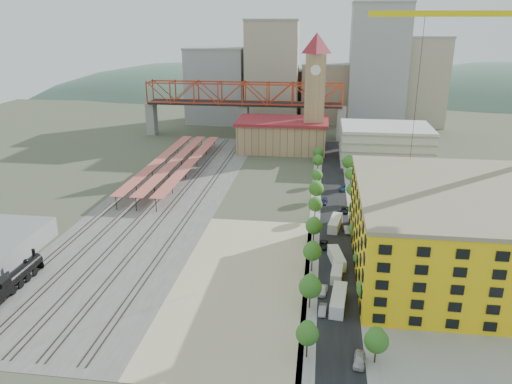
# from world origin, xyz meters

# --- Properties ---
(ground) EXTENTS (400.00, 400.00, 0.00)m
(ground) POSITION_xyz_m (0.00, 0.00, 0.00)
(ground) COLOR #474C38
(ground) RESTS_ON ground
(ballast_strip) EXTENTS (36.00, 165.00, 0.06)m
(ballast_strip) POSITION_xyz_m (-36.00, 17.50, 0.03)
(ballast_strip) COLOR #605E59
(ballast_strip) RESTS_ON ground
(dirt_lot) EXTENTS (28.00, 67.00, 0.06)m
(dirt_lot) POSITION_xyz_m (-4.00, -31.50, 0.03)
(dirt_lot) COLOR tan
(dirt_lot) RESTS_ON ground
(street_asphalt) EXTENTS (12.00, 170.00, 0.06)m
(street_asphalt) POSITION_xyz_m (16.00, 15.00, 0.03)
(street_asphalt) COLOR black
(street_asphalt) RESTS_ON ground
(sidewalk_west) EXTENTS (3.00, 170.00, 0.04)m
(sidewalk_west) POSITION_xyz_m (10.50, 15.00, 0.02)
(sidewalk_west) COLOR gray
(sidewalk_west) RESTS_ON ground
(sidewalk_east) EXTENTS (3.00, 170.00, 0.04)m
(sidewalk_east) POSITION_xyz_m (21.50, 15.00, 0.02)
(sidewalk_east) COLOR gray
(sidewalk_east) RESTS_ON ground
(construction_pad) EXTENTS (50.00, 90.00, 0.06)m
(construction_pad) POSITION_xyz_m (45.00, -20.00, 0.03)
(construction_pad) COLOR gray
(construction_pad) RESTS_ON ground
(rail_tracks) EXTENTS (26.56, 160.00, 0.18)m
(rail_tracks) POSITION_xyz_m (-37.80, 17.50, 0.15)
(rail_tracks) COLOR #382B23
(rail_tracks) RESTS_ON ground
(platform_canopies) EXTENTS (16.00, 80.00, 4.12)m
(platform_canopies) POSITION_xyz_m (-41.00, 45.00, 3.99)
(platform_canopies) COLOR #CA624E
(platform_canopies) RESTS_ON ground
(station_hall) EXTENTS (38.00, 24.00, 13.10)m
(station_hall) POSITION_xyz_m (-5.00, 82.00, 6.67)
(station_hall) COLOR tan
(station_hall) RESTS_ON ground
(clock_tower) EXTENTS (12.00, 12.00, 52.00)m
(clock_tower) POSITION_xyz_m (8.00, 79.99, 28.70)
(clock_tower) COLOR tan
(clock_tower) RESTS_ON ground
(parking_garage) EXTENTS (34.00, 26.00, 14.00)m
(parking_garage) POSITION_xyz_m (36.00, 70.00, 7.00)
(parking_garage) COLOR silver
(parking_garage) RESTS_ON ground
(truss_bridge) EXTENTS (94.00, 9.60, 25.60)m
(truss_bridge) POSITION_xyz_m (-25.00, 105.00, 18.86)
(truss_bridge) COLOR gray
(truss_bridge) RESTS_ON ground
(construction_building) EXTENTS (44.60, 50.60, 18.80)m
(construction_building) POSITION_xyz_m (42.00, -20.00, 9.41)
(construction_building) COLOR yellow
(construction_building) RESTS_ON ground
(street_trees) EXTENTS (15.40, 124.40, 8.00)m
(street_trees) POSITION_xyz_m (16.00, 5.00, 0.00)
(street_trees) COLOR #265E1C
(street_trees) RESTS_ON ground
(skyline) EXTENTS (133.00, 46.00, 60.00)m
(skyline) POSITION_xyz_m (7.47, 142.31, 22.81)
(skyline) COLOR #9EA0A3
(skyline) RESTS_ON ground
(distant_hills) EXTENTS (647.00, 264.00, 227.00)m
(distant_hills) POSITION_xyz_m (45.28, 260.00, -79.54)
(distant_hills) COLOR #4C6B59
(distant_hills) RESTS_ON ground
(locomotive) EXTENTS (2.96, 22.86, 5.72)m
(locomotive) POSITION_xyz_m (-50.00, -41.71, 2.13)
(locomotive) COLOR black
(locomotive) RESTS_ON ground
(site_trailer_a) EXTENTS (3.72, 10.33, 2.77)m
(site_trailer_a) POSITION_xyz_m (16.00, -38.72, 1.38)
(site_trailer_a) COLOR silver
(site_trailer_a) RESTS_ON ground
(site_trailer_b) EXTENTS (3.09, 8.83, 2.37)m
(site_trailer_b) POSITION_xyz_m (16.00, -26.77, 1.18)
(site_trailer_b) COLOR silver
(site_trailer_b) RESTS_ON ground
(site_trailer_c) EXTENTS (4.17, 9.65, 2.56)m
(site_trailer_c) POSITION_xyz_m (16.00, -20.41, 1.28)
(site_trailer_c) COLOR silver
(site_trailer_c) RESTS_ON ground
(site_trailer_d) EXTENTS (4.20, 10.12, 2.69)m
(site_trailer_d) POSITION_xyz_m (16.00, 0.03, 1.34)
(site_trailer_d) COLOR silver
(site_trailer_d) RESTS_ON ground
(car_0) EXTENTS (2.34, 4.44, 1.44)m
(car_0) POSITION_xyz_m (13.00, -34.48, 0.72)
(car_0) COLOR white
(car_0) RESTS_ON ground
(car_1) EXTENTS (1.73, 4.23, 1.36)m
(car_1) POSITION_xyz_m (13.00, -41.56, 0.68)
(car_1) COLOR gray
(car_1) RESTS_ON ground
(car_2) EXTENTS (2.40, 4.78, 1.30)m
(car_2) POSITION_xyz_m (13.00, -12.46, 0.65)
(car_2) COLOR black
(car_2) RESTS_ON ground
(car_3) EXTENTS (2.41, 4.68, 1.30)m
(car_3) POSITION_xyz_m (13.00, 18.15, 0.65)
(car_3) COLOR navy
(car_3) RESTS_ON ground
(car_4) EXTENTS (2.44, 4.80, 1.56)m
(car_4) POSITION_xyz_m (19.00, -55.67, 0.78)
(car_4) COLOR beige
(car_4) RESTS_ON ground
(car_5) EXTENTS (1.88, 4.46, 1.43)m
(car_5) POSITION_xyz_m (19.00, -2.39, 0.72)
(car_5) COLOR #ADACB2
(car_5) RESTS_ON ground
(car_6) EXTENTS (2.88, 5.09, 1.34)m
(car_6) POSITION_xyz_m (19.00, 12.06, 0.67)
(car_6) COLOR black
(car_6) RESTS_ON ground
(car_7) EXTENTS (2.76, 5.21, 1.44)m
(car_7) POSITION_xyz_m (19.00, 31.65, 0.72)
(car_7) COLOR navy
(car_7) RESTS_ON ground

